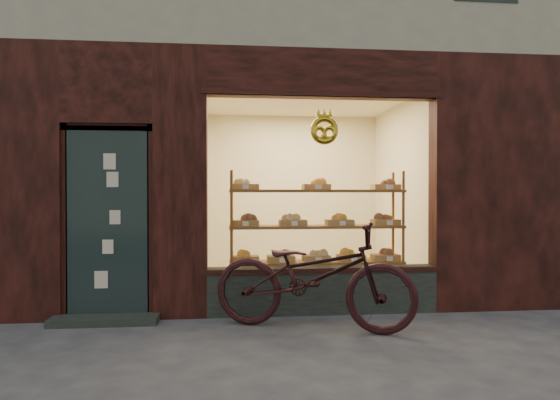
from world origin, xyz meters
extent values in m
plane|color=#35353B|center=(0.00, 0.00, 0.00)|extent=(90.00, 90.00, 0.00)
cube|color=#333A36|center=(0.45, 2.12, 0.28)|extent=(2.70, 0.25, 0.55)
cube|color=#1D2A2A|center=(-2.00, 2.06, 1.10)|extent=(0.90, 0.04, 2.15)
cube|color=#333A36|center=(-2.00, 1.90, 0.04)|extent=(1.15, 0.35, 0.08)
torus|color=gold|center=(0.45, 2.02, 2.15)|extent=(0.33, 0.07, 0.33)
cube|color=brown|center=(0.45, 2.55, 0.05)|extent=(2.20, 0.45, 0.04)
cube|color=brown|center=(0.45, 2.55, 0.55)|extent=(2.20, 0.45, 0.03)
cube|color=brown|center=(0.45, 2.55, 1.00)|extent=(2.20, 0.45, 0.04)
cube|color=brown|center=(0.45, 2.55, 1.45)|extent=(2.20, 0.45, 0.04)
cylinder|color=brown|center=(-0.62, 2.35, 0.85)|extent=(0.04, 0.04, 1.70)
cylinder|color=brown|center=(1.52, 2.35, 0.85)|extent=(0.04, 0.04, 1.70)
cylinder|color=brown|center=(-0.62, 2.75, 0.85)|extent=(0.04, 0.04, 1.70)
cylinder|color=brown|center=(1.52, 2.75, 0.85)|extent=(0.04, 0.04, 1.70)
cube|color=#A97347|center=(-0.45, 2.55, 0.60)|extent=(0.34, 0.24, 0.07)
sphere|color=#C4862B|center=(-0.45, 2.55, 0.69)|extent=(0.11, 0.11, 0.11)
cube|color=white|center=(-0.45, 2.36, 0.60)|extent=(0.07, 0.01, 0.05)
cube|color=#A97347|center=(0.00, 2.55, 0.60)|extent=(0.34, 0.24, 0.07)
sphere|color=brown|center=(0.00, 2.55, 0.69)|extent=(0.11, 0.11, 0.11)
cube|color=white|center=(0.00, 2.36, 0.60)|extent=(0.07, 0.01, 0.05)
cube|color=#A97347|center=(0.45, 2.55, 0.60)|extent=(0.34, 0.24, 0.07)
sphere|color=tan|center=(0.45, 2.55, 0.69)|extent=(0.11, 0.11, 0.11)
cube|color=white|center=(0.45, 2.36, 0.60)|extent=(0.07, 0.01, 0.05)
cube|color=#A97347|center=(0.90, 2.55, 0.60)|extent=(0.34, 0.24, 0.07)
sphere|color=#C4862B|center=(0.90, 2.55, 0.69)|extent=(0.11, 0.11, 0.11)
cube|color=white|center=(0.90, 2.36, 0.60)|extent=(0.07, 0.01, 0.05)
cube|color=#A97347|center=(1.35, 2.55, 0.60)|extent=(0.34, 0.24, 0.07)
sphere|color=brown|center=(1.35, 2.55, 0.69)|extent=(0.11, 0.11, 0.11)
cube|color=white|center=(1.35, 2.36, 0.60)|extent=(0.08, 0.01, 0.05)
cube|color=#A97347|center=(-0.45, 2.55, 1.05)|extent=(0.34, 0.24, 0.07)
sphere|color=brown|center=(-0.45, 2.55, 1.14)|extent=(0.11, 0.11, 0.11)
cube|color=white|center=(-0.45, 2.36, 1.05)|extent=(0.07, 0.01, 0.06)
cube|color=#A97347|center=(0.15, 2.55, 1.05)|extent=(0.34, 0.24, 0.07)
sphere|color=tan|center=(0.15, 2.55, 1.14)|extent=(0.11, 0.11, 0.11)
cube|color=white|center=(0.15, 2.36, 1.05)|extent=(0.08, 0.01, 0.06)
cube|color=#A97347|center=(0.75, 2.55, 1.05)|extent=(0.34, 0.24, 0.07)
sphere|color=#C4862B|center=(0.75, 2.55, 1.14)|extent=(0.11, 0.11, 0.11)
cube|color=white|center=(0.75, 2.36, 1.05)|extent=(0.07, 0.01, 0.06)
cube|color=#A97347|center=(1.35, 2.55, 1.05)|extent=(0.34, 0.24, 0.07)
sphere|color=brown|center=(1.35, 2.55, 1.14)|extent=(0.11, 0.11, 0.11)
cube|color=white|center=(1.35, 2.36, 1.05)|extent=(0.08, 0.01, 0.06)
cube|color=#A97347|center=(-0.45, 2.55, 1.50)|extent=(0.34, 0.24, 0.07)
sphere|color=tan|center=(-0.45, 2.55, 1.59)|extent=(0.11, 0.11, 0.11)
cube|color=white|center=(-0.45, 2.36, 1.50)|extent=(0.07, 0.01, 0.06)
cube|color=#A97347|center=(0.45, 2.55, 1.50)|extent=(0.34, 0.24, 0.07)
sphere|color=#C4862B|center=(0.45, 2.55, 1.59)|extent=(0.11, 0.11, 0.11)
cube|color=white|center=(0.45, 2.36, 1.50)|extent=(0.07, 0.01, 0.06)
cube|color=#A97347|center=(1.35, 2.55, 1.50)|extent=(0.34, 0.24, 0.07)
sphere|color=brown|center=(1.35, 2.55, 1.59)|extent=(0.11, 0.11, 0.11)
cube|color=white|center=(1.35, 2.36, 1.50)|extent=(0.08, 0.01, 0.06)
imported|color=black|center=(0.22, 1.45, 0.56)|extent=(2.25, 1.47, 1.12)
camera|label=1|loc=(-0.65, -3.68, 1.42)|focal=32.00mm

